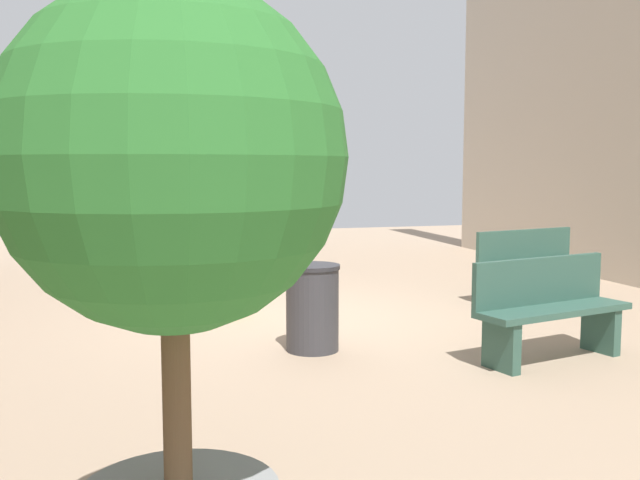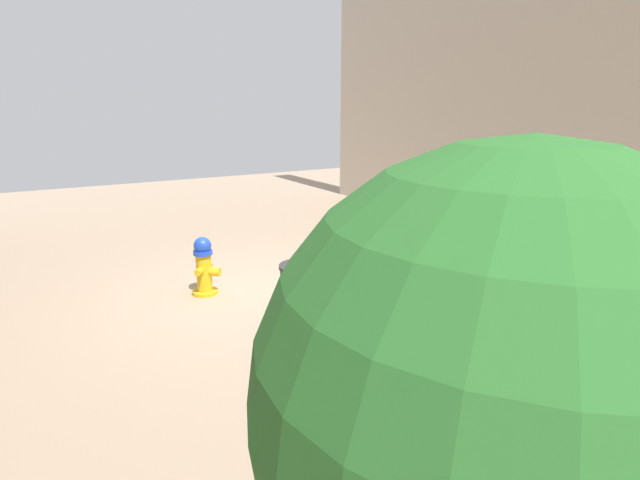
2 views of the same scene
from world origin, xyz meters
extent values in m
plane|color=tan|center=(0.00, 0.00, 0.00)|extent=(23.40, 23.40, 0.00)
cylinder|color=gold|center=(0.75, -0.40, 0.03)|extent=(0.35, 0.35, 0.05)
cylinder|color=gold|center=(0.75, -0.40, 0.31)|extent=(0.21, 0.21, 0.52)
cylinder|color=blue|center=(0.75, -0.40, 0.60)|extent=(0.26, 0.26, 0.06)
sphere|color=blue|center=(0.75, -0.40, 0.70)|extent=(0.24, 0.24, 0.24)
cylinder|color=gold|center=(0.65, -0.51, 0.37)|extent=(0.16, 0.16, 0.09)
cylinder|color=gold|center=(0.85, -0.29, 0.37)|extent=(0.16, 0.16, 0.09)
cylinder|color=gold|center=(0.63, -0.29, 0.33)|extent=(0.19, 0.18, 0.12)
cube|color=#33594C|center=(-3.99, -0.35, 0.23)|extent=(0.19, 0.41, 0.45)
cube|color=#33594C|center=(-2.68, -0.04, 0.23)|extent=(0.19, 0.41, 0.45)
cube|color=#33594C|center=(-3.33, -0.19, 0.48)|extent=(1.74, 0.81, 0.06)
cube|color=#33594C|center=(-3.29, -0.38, 0.73)|extent=(1.66, 0.44, 0.44)
cube|color=#33594C|center=(-2.44, 2.34, 0.23)|extent=(0.19, 0.41, 0.45)
cube|color=#33594C|center=(-1.19, 2.63, 0.23)|extent=(0.19, 0.41, 0.45)
cube|color=#33594C|center=(-1.81, 2.49, 0.48)|extent=(1.67, 0.79, 0.06)
cube|color=#33594C|center=(-1.77, 2.30, 0.73)|extent=(1.59, 0.42, 0.44)
sphere|color=#2D722D|center=(1.87, 5.43, 1.84)|extent=(1.31, 1.31, 1.31)
cylinder|color=#38383D|center=(0.24, 1.49, 0.41)|extent=(0.52, 0.52, 0.81)
cylinder|color=#2C2C30|center=(0.24, 1.49, 0.83)|extent=(0.54, 0.54, 0.04)
camera|label=1|loc=(2.08, 8.13, 1.81)|focal=40.10mm
camera|label=2|loc=(2.86, 6.15, 2.56)|focal=28.63mm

